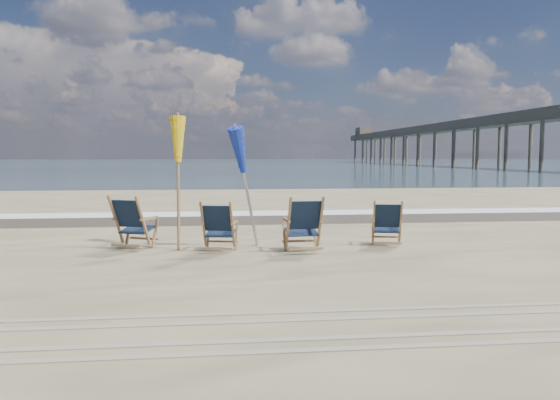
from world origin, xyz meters
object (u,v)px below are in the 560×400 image
(umbrella_blue, at_px, (247,151))
(fishing_pier, at_px, (470,137))
(beach_chair_0, at_px, (143,223))
(umbrella_yellow, at_px, (178,147))
(beach_chair_3, at_px, (401,224))
(beach_chair_2, at_px, (320,224))
(beach_chair_1, at_px, (232,227))

(umbrella_blue, relative_size, fishing_pier, 0.02)
(beach_chair_0, relative_size, umbrella_yellow, 0.42)
(umbrella_yellow, bearing_deg, beach_chair_0, -169.59)
(beach_chair_3, bearing_deg, umbrella_yellow, 9.93)
(beach_chair_0, relative_size, beach_chair_2, 0.99)
(beach_chair_0, distance_m, beach_chair_2, 3.24)
(beach_chair_3, height_order, umbrella_yellow, umbrella_yellow)
(umbrella_blue, xyz_separation_m, fishing_pier, (38.63, 71.93, 2.83))
(beach_chair_3, bearing_deg, umbrella_blue, 9.59)
(beach_chair_2, distance_m, umbrella_yellow, 2.98)
(umbrella_yellow, xyz_separation_m, umbrella_blue, (1.28, -0.05, -0.09))
(umbrella_blue, bearing_deg, beach_chair_0, -178.07)
(beach_chair_1, relative_size, umbrella_yellow, 0.39)
(beach_chair_3, distance_m, umbrella_yellow, 4.44)
(beach_chair_0, xyz_separation_m, umbrella_blue, (1.92, 0.06, 1.31))
(umbrella_yellow, distance_m, umbrella_blue, 1.28)
(beach_chair_0, distance_m, umbrella_yellow, 1.54)
(beach_chair_0, xyz_separation_m, umbrella_yellow, (0.64, 0.12, 1.40))
(beach_chair_3, xyz_separation_m, umbrella_yellow, (-4.19, 0.23, 1.46))
(beach_chair_1, height_order, beach_chair_2, beach_chair_2)
(beach_chair_0, bearing_deg, beach_chair_2, -165.95)
(beach_chair_2, bearing_deg, beach_chair_0, -13.48)
(beach_chair_3, xyz_separation_m, umbrella_blue, (-2.91, 0.18, 1.37))
(beach_chair_2, xyz_separation_m, beach_chair_3, (1.64, 0.45, -0.07))
(fishing_pier, bearing_deg, umbrella_yellow, -119.04)
(fishing_pier, bearing_deg, beach_chair_1, -118.26)
(beach_chair_3, height_order, fishing_pier, fishing_pier)
(beach_chair_1, xyz_separation_m, umbrella_yellow, (-0.98, 0.52, 1.44))
(beach_chair_0, bearing_deg, beach_chair_1, -169.92)
(beach_chair_2, height_order, beach_chair_3, beach_chair_2)
(beach_chair_1, bearing_deg, beach_chair_0, -1.80)
(beach_chair_2, distance_m, fishing_pier, 81.71)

